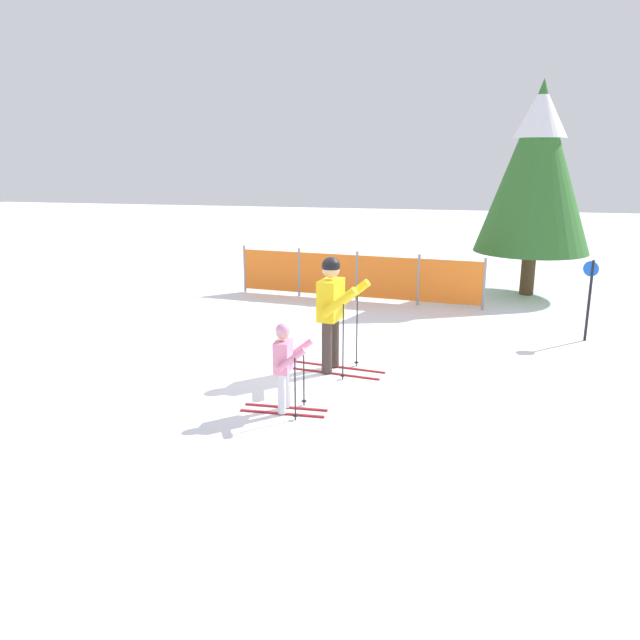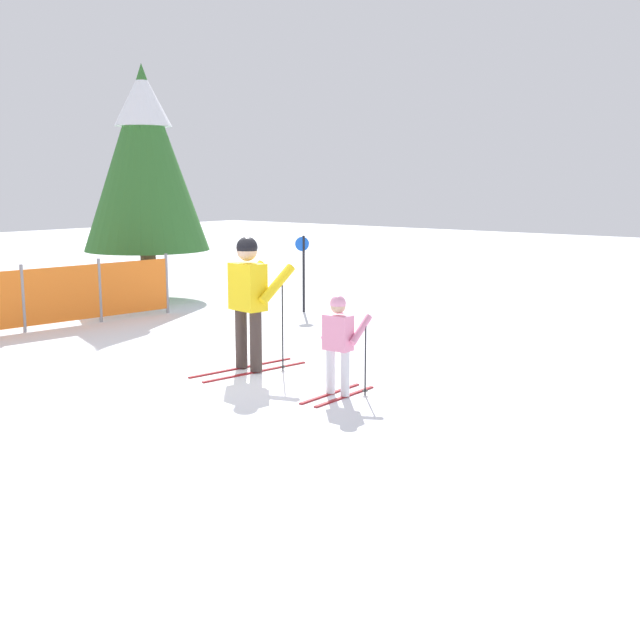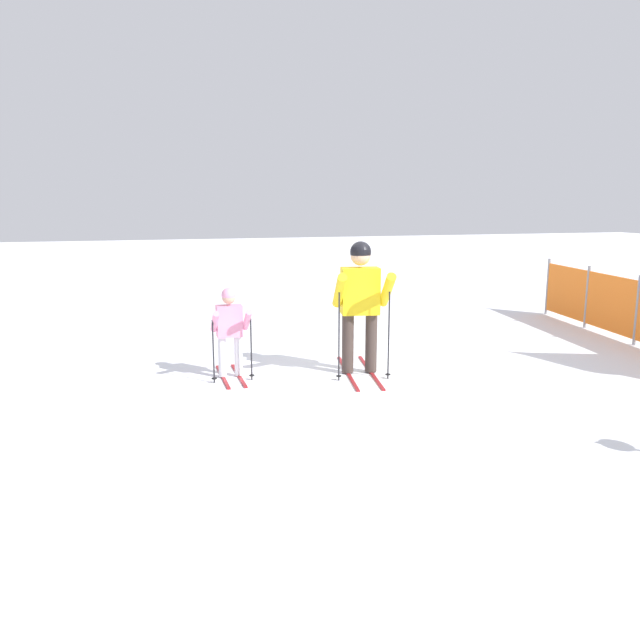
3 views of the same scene
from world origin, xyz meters
name	(u,v)px [view 2 (image 2 of 3)]	position (x,y,z in m)	size (l,w,h in m)	color
ground_plane	(221,371)	(0.00, 0.00, 0.00)	(60.00, 60.00, 0.00)	white
skier_adult	(249,291)	(0.28, -0.29, 1.09)	(1.75, 0.84, 1.82)	maroon
skier_child	(339,337)	(0.00, -2.03, 0.72)	(1.15, 0.57, 1.22)	maroon
safety_fence	(23,298)	(-0.14, 4.63, 0.58)	(5.78, 0.71, 1.16)	gray
conifer_far	(144,155)	(3.81, 6.20, 3.08)	(2.68, 2.68, 4.98)	#4C3823
trail_marker	(303,265)	(4.49, 2.34, 0.92)	(0.25, 0.17, 1.50)	black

